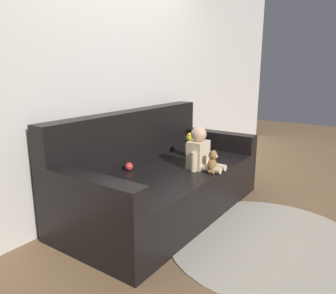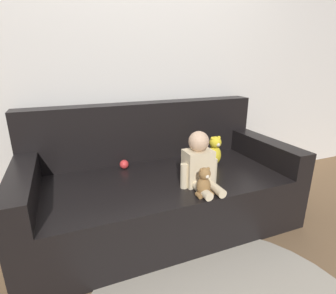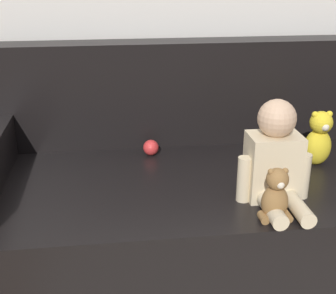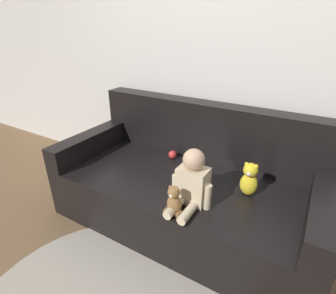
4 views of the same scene
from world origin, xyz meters
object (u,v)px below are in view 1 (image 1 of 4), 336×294
at_px(toy_ball, 129,166).
at_px(person_baby, 200,151).
at_px(couch, 160,179).
at_px(teddy_bear_brown, 212,162).
at_px(plush_toy_side, 190,145).

bearing_deg(toy_ball, person_baby, -49.19).
distance_m(couch, teddy_bear_brown, 0.55).
bearing_deg(person_baby, couch, 119.27).
relative_size(plush_toy_side, toy_ball, 3.43).
height_order(couch, person_baby, couch).
height_order(person_baby, plush_toy_side, person_baby).
bearing_deg(plush_toy_side, person_baby, -136.73).
bearing_deg(plush_toy_side, couch, 175.34).
bearing_deg(couch, person_baby, -60.73).
relative_size(couch, person_baby, 5.26).
relative_size(person_baby, toy_ball, 5.32).
bearing_deg(teddy_bear_brown, couch, 105.98).
relative_size(person_baby, teddy_bear_brown, 1.96).
xyz_separation_m(person_baby, toy_ball, (-0.43, 0.50, -0.12)).
xyz_separation_m(couch, teddy_bear_brown, (0.14, -0.48, 0.22)).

